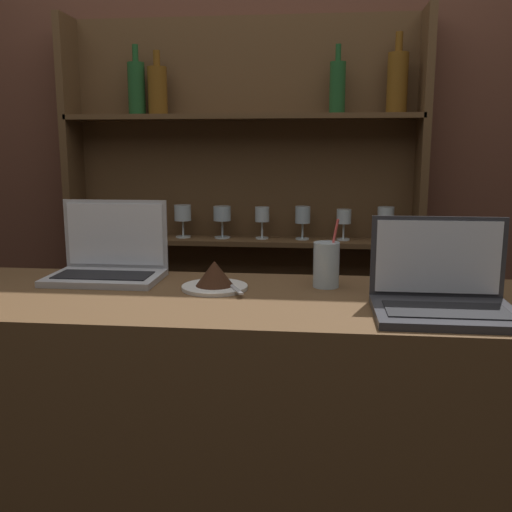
{
  "coord_description": "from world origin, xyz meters",
  "views": [
    {
      "loc": [
        0.25,
        -1.12,
        1.46
      ],
      "look_at": [
        0.09,
        0.3,
        1.19
      ],
      "focal_mm": 40.0,
      "sensor_mm": 36.0,
      "label": 1
    }
  ],
  "objects_px": {
    "laptop_near": "(109,261)",
    "water_glass": "(326,265)",
    "cake_plate": "(215,278)",
    "laptop_far": "(443,294)"
  },
  "relations": [
    {
      "from": "laptop_near",
      "to": "water_glass",
      "type": "relative_size",
      "value": 1.68
    },
    {
      "from": "cake_plate",
      "to": "water_glass",
      "type": "relative_size",
      "value": 0.97
    },
    {
      "from": "laptop_near",
      "to": "cake_plate",
      "type": "xyz_separation_m",
      "value": [
        0.33,
        -0.1,
        -0.02
      ]
    },
    {
      "from": "laptop_near",
      "to": "laptop_far",
      "type": "relative_size",
      "value": 0.99
    },
    {
      "from": "laptop_near",
      "to": "laptop_far",
      "type": "height_order",
      "value": "laptop_near"
    },
    {
      "from": "laptop_near",
      "to": "cake_plate",
      "type": "bearing_deg",
      "value": -16.48
    },
    {
      "from": "laptop_far",
      "to": "cake_plate",
      "type": "distance_m",
      "value": 0.58
    },
    {
      "from": "laptop_near",
      "to": "cake_plate",
      "type": "relative_size",
      "value": 1.73
    },
    {
      "from": "laptop_near",
      "to": "water_glass",
      "type": "distance_m",
      "value": 0.62
    },
    {
      "from": "cake_plate",
      "to": "water_glass",
      "type": "distance_m",
      "value": 0.3
    }
  ]
}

